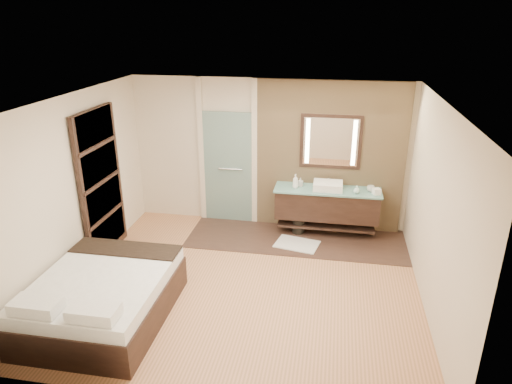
% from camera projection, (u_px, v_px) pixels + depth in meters
% --- Properties ---
extents(floor, '(5.00, 5.00, 0.00)m').
position_uv_depth(floor, '(245.00, 285.00, 6.70)').
color(floor, '#9E6942').
rests_on(floor, ground).
extents(tile_strip, '(3.80, 1.30, 0.01)m').
position_uv_depth(tile_strip, '(296.00, 239.00, 8.07)').
color(tile_strip, '#36231D').
rests_on(tile_strip, floor).
extents(stone_wall, '(2.60, 0.08, 2.70)m').
position_uv_depth(stone_wall, '(330.00, 158.00, 8.06)').
color(stone_wall, tan).
rests_on(stone_wall, floor).
extents(vanity, '(1.85, 0.55, 0.88)m').
position_uv_depth(vanity, '(327.00, 204.00, 8.07)').
color(vanity, black).
rests_on(vanity, stone_wall).
extents(mirror_unit, '(1.06, 0.04, 0.96)m').
position_uv_depth(mirror_unit, '(331.00, 142.00, 7.90)').
color(mirror_unit, black).
rests_on(mirror_unit, stone_wall).
extents(frosted_door, '(1.10, 0.12, 2.70)m').
position_uv_depth(frosted_door, '(228.00, 163.00, 8.43)').
color(frosted_door, '#A8D5CE').
rests_on(frosted_door, floor).
extents(shoji_partition, '(0.06, 1.20, 2.40)m').
position_uv_depth(shoji_partition, '(101.00, 184.00, 7.20)').
color(shoji_partition, black).
rests_on(shoji_partition, floor).
extents(bed, '(1.59, 1.98, 0.76)m').
position_uv_depth(bed, '(103.00, 297.00, 5.87)').
color(bed, black).
rests_on(bed, floor).
extents(bath_mat, '(0.81, 0.64, 0.02)m').
position_uv_depth(bath_mat, '(297.00, 244.00, 7.86)').
color(bath_mat, silver).
rests_on(bath_mat, floor).
extents(waste_bin, '(0.28, 0.28, 0.28)m').
position_uv_depth(waste_bin, '(298.00, 226.00, 8.25)').
color(waste_bin, black).
rests_on(waste_bin, floor).
extents(tissue_box, '(0.16, 0.16, 0.10)m').
position_uv_depth(tissue_box, '(377.00, 191.00, 7.72)').
color(tissue_box, white).
rests_on(tissue_box, vanity).
extents(soap_bottle_a, '(0.12, 0.12, 0.25)m').
position_uv_depth(soap_bottle_a, '(295.00, 181.00, 7.98)').
color(soap_bottle_a, white).
rests_on(soap_bottle_a, vanity).
extents(soap_bottle_b, '(0.09, 0.09, 0.15)m').
position_uv_depth(soap_bottle_b, '(301.00, 182.00, 8.07)').
color(soap_bottle_b, '#B2B2B2').
rests_on(soap_bottle_b, vanity).
extents(soap_bottle_c, '(0.13, 0.13, 0.14)m').
position_uv_depth(soap_bottle_c, '(357.00, 190.00, 7.75)').
color(soap_bottle_c, silver).
rests_on(soap_bottle_c, vanity).
extents(cup, '(0.15, 0.15, 0.10)m').
position_uv_depth(cup, '(371.00, 189.00, 7.84)').
color(cup, silver).
rests_on(cup, vanity).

